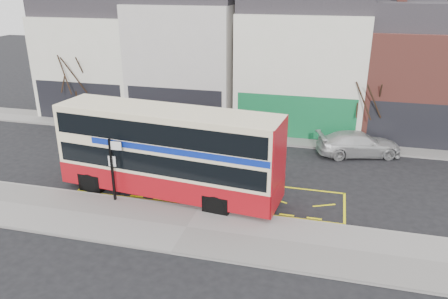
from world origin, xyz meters
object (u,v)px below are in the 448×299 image
(car_silver, at_px, (108,125))
(car_white, at_px, (359,144))
(street_tree_left, at_px, (73,64))
(bus_stop_post, at_px, (113,164))
(double_decker_bus, at_px, (169,151))
(street_tree_right, at_px, (369,90))
(car_grey, at_px, (224,137))

(car_silver, bearing_deg, car_white, -84.25)
(street_tree_left, bearing_deg, car_silver, -29.97)
(bus_stop_post, relative_size, street_tree_left, 0.49)
(car_silver, xyz_separation_m, street_tree_left, (-3.65, 2.10, 3.95))
(bus_stop_post, distance_m, car_silver, 11.31)
(double_decker_bus, distance_m, street_tree_right, 14.60)
(bus_stop_post, distance_m, car_grey, 9.93)
(car_grey, height_order, street_tree_right, street_tree_right)
(double_decker_bus, relative_size, street_tree_left, 1.76)
(double_decker_bus, height_order, street_tree_left, street_tree_left)
(car_silver, bearing_deg, double_decker_bus, -129.96)
(bus_stop_post, height_order, street_tree_left, street_tree_left)
(car_grey, bearing_deg, car_silver, 91.48)
(car_white, bearing_deg, car_silver, 73.84)
(street_tree_left, bearing_deg, double_decker_bus, -41.26)
(street_tree_left, height_order, street_tree_right, street_tree_left)
(street_tree_left, bearing_deg, bus_stop_post, -51.65)
(car_grey, distance_m, street_tree_right, 10.15)
(bus_stop_post, xyz_separation_m, car_silver, (-5.67, 9.67, -1.45))
(car_silver, bearing_deg, car_grey, -87.34)
(bus_stop_post, relative_size, car_silver, 0.84)
(car_grey, xyz_separation_m, car_white, (8.84, 0.54, 0.13))
(double_decker_bus, bearing_deg, street_tree_left, 144.84)
(double_decker_bus, distance_m, street_tree_left, 15.71)
(car_white, distance_m, street_tree_right, 3.75)
(double_decker_bus, xyz_separation_m, car_silver, (-8.05, 8.16, -1.79))
(bus_stop_post, bearing_deg, double_decker_bus, 29.23)
(car_silver, distance_m, street_tree_right, 18.66)
(bus_stop_post, bearing_deg, car_white, 35.60)
(double_decker_bus, distance_m, bus_stop_post, 2.84)
(street_tree_right, bearing_deg, double_decker_bus, -134.54)
(double_decker_bus, height_order, car_silver, double_decker_bus)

